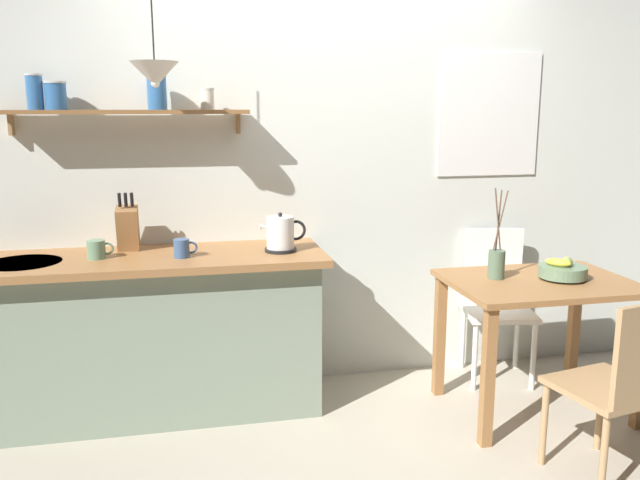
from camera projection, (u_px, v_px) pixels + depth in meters
ground_plane at (348, 419)px, 3.57m from camera, size 14.00×14.00×0.00m
back_wall at (355, 160)px, 3.96m from camera, size 6.80×0.11×2.70m
kitchen_counter at (156, 334)px, 3.57m from camera, size 1.83×0.63×0.89m
wall_shelf at (116, 103)px, 3.46m from camera, size 1.29×0.20×0.32m
dining_table at (539, 302)px, 3.56m from camera, size 0.97×0.72×0.75m
dining_chair_near at (621, 382)px, 2.87m from camera, size 0.49×0.49×0.88m
dining_chair_far at (496, 297)px, 4.08m from camera, size 0.48×0.48×0.92m
fruit_bowl at (562, 270)px, 3.54m from camera, size 0.25×0.25×0.13m
twig_vase at (497, 262)px, 3.55m from camera, size 0.10×0.09×0.50m
electric_kettle at (281, 234)px, 3.55m from camera, size 0.25×0.17×0.21m
knife_block at (128, 227)px, 3.57m from camera, size 0.11×0.17×0.32m
coffee_mug_by_sink at (97, 249)px, 3.39m from camera, size 0.13×0.09×0.10m
coffee_mug_spare at (182, 248)px, 3.42m from camera, size 0.12×0.08×0.10m
pendant_lamp at (155, 74)px, 3.22m from camera, size 0.24×0.24×0.55m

